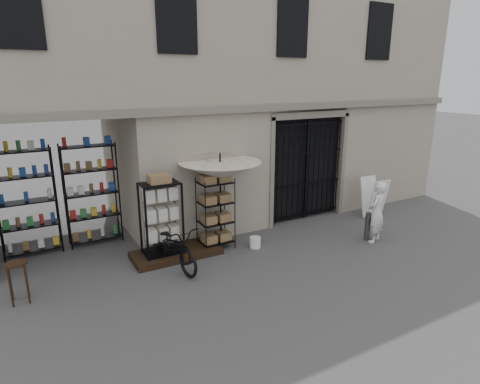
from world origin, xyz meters
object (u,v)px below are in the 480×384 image
easel_sign (374,198)px  bicycle (174,266)px  wire_rack (216,214)px  shopkeeper (374,241)px  market_umbrella (220,166)px  wooden_stool (18,282)px  white_bucket (255,242)px  display_cabinet (162,222)px  steel_bollard (367,226)px

easel_sign → bicycle: bearing=-174.9°
wire_rack → shopkeeper: bearing=-16.6°
market_umbrella → bicycle: bearing=-158.6°
wooden_stool → bicycle: bearing=-0.2°
wire_rack → wooden_stool: 4.26m
white_bucket → easel_sign: easel_sign is taller
display_cabinet → market_umbrella: size_ratio=0.64×
steel_bollard → shopkeeper: bearing=-59.3°
display_cabinet → bicycle: bearing=-71.7°
white_bucket → easel_sign: bearing=1.9°
market_umbrella → steel_bollard: (3.35, -1.53, -1.62)m
white_bucket → market_umbrella: bearing=139.8°
display_cabinet → wire_rack: bearing=9.5°
market_umbrella → white_bucket: bearing=-40.2°
display_cabinet → shopkeeper: (4.96, -1.61, -0.89)m
display_cabinet → market_umbrella: bearing=12.0°
market_umbrella → bicycle: size_ratio=1.48×
white_bucket → wire_rack: bearing=149.8°
display_cabinet → white_bucket: 2.33m
wooden_stool → easel_sign: size_ratio=0.67×
display_cabinet → bicycle: (0.08, -0.47, -0.89)m
bicycle → shopkeeper: size_ratio=1.21×
display_cabinet → easel_sign: display_cabinet is taller
wire_rack → white_bucket: 1.19m
wire_rack → market_umbrella: 1.15m
market_umbrella → white_bucket: market_umbrella is taller
wooden_stool → display_cabinet: bearing=9.1°
wooden_stool → easel_sign: easel_sign is taller
wooden_stool → steel_bollard: bearing=-7.2°
white_bucket → shopkeeper: white_bucket is taller
shopkeeper → wooden_stool: bearing=-32.8°
bicycle → steel_bollard: bearing=-21.2°
market_umbrella → bicycle: 2.51m
display_cabinet → steel_bollard: display_cabinet is taller
market_umbrella → white_bucket: 2.04m
market_umbrella → wire_rack: bearing=-158.2°
wooden_stool → shopkeeper: (7.83, -1.14, -0.41)m
shopkeeper → white_bucket: bearing=-46.8°
wire_rack → white_bucket: wire_rack is taller
display_cabinet → market_umbrella: (1.51, 0.09, 1.10)m
display_cabinet → shopkeeper: display_cabinet is taller
display_cabinet → shopkeeper: size_ratio=1.15×
market_umbrella → easel_sign: market_umbrella is taller
wire_rack → steel_bollard: wire_rack is taller
steel_bollard → wire_rack: bearing=157.5°
white_bucket → bicycle: size_ratio=0.14×
bicycle → easel_sign: (6.18, 0.15, 0.61)m
wooden_stool → market_umbrella: bearing=7.2°
display_cabinet → wooden_stool: (-2.87, -0.46, -0.47)m
shopkeeper → display_cabinet: bearing=-42.5°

